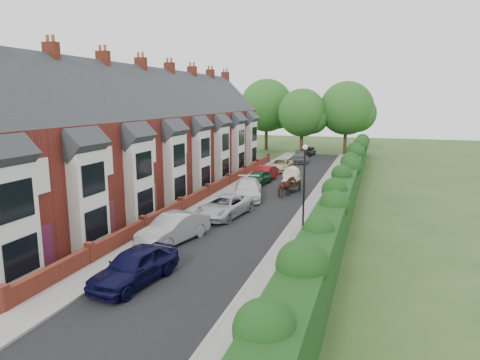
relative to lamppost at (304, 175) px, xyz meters
The scene contains 24 objects.
ground 6.20m from the lamppost, 130.36° to the right, with size 140.00×140.00×0.00m, color #2D4C1E.
road 8.66m from the lamppost, 119.12° to the left, with size 6.00×58.00×0.02m, color black.
pavement_hedge_side 7.71m from the lamppost, 88.36° to the left, with size 2.20×58.00×0.12m, color gray.
pavement_house_side 10.93m from the lamppost, 137.91° to the left, with size 1.70×58.00×0.12m, color gray.
kerb_hedge_side 7.76m from the lamppost, 96.92° to the left, with size 0.18×58.00×0.13m, color #969590.
kerb_house_side 10.38m from the lamppost, 134.79° to the left, with size 0.18×58.00×0.13m, color #969590.
hedge 7.47m from the lamppost, 74.05° to the left, with size 2.10×58.00×2.85m.
terrace_row 15.52m from the lamppost, 157.25° to the left, with size 9.05×40.50×11.50m.
garden_wall_row 10.98m from the lamppost, 145.56° to the left, with size 0.35×40.35×1.10m.
lamppost is the anchor object (origin of this frame).
tree_far_left 36.66m from the lamppost, 99.53° to the left, with size 7.14×6.80×9.29m.
tree_far_right 38.20m from the lamppost, 90.02° to the left, with size 7.98×7.60×10.31m.
tree_far_back 41.01m from the lamppost, 107.06° to the left, with size 8.40×8.00×10.82m.
car_navy 11.87m from the lamppost, 118.48° to the right, with size 1.85×4.59×1.56m, color black.
car_silver_a 8.38m from the lamppost, 143.16° to the right, with size 1.66×4.75×1.57m, color #99989D.
car_silver_b 6.18m from the lamppost, 169.73° to the left, with size 2.36×5.12×1.42m, color #B7B8BF.
car_white 8.99m from the lamppost, 130.12° to the left, with size 2.15×5.28×1.53m, color silver.
car_green 13.95m from the lamppost, 117.02° to the left, with size 1.57×3.90×1.33m, color #10371C.
car_red 15.74m from the lamppost, 113.67° to the left, with size 1.49×4.28×1.41m, color maroon.
car_beige 21.42m from the lamppost, 106.25° to the left, with size 2.17×4.70×1.31m, color beige.
car_grey 27.89m from the lamppost, 100.38° to the left, with size 1.84×4.51×1.31m, color #4C4E52.
car_black 35.08m from the lamppost, 98.43° to the left, with size 1.50×3.74×1.27m, color black.
horse 8.86m from the lamppost, 108.77° to the left, with size 0.88×1.92×1.62m, color #4E2A1C.
horse_cart 10.69m from the lamppost, 105.12° to the left, with size 1.35×2.99×2.15m.
Camera 1 is at (7.50, -21.29, 7.85)m, focal length 32.00 mm.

